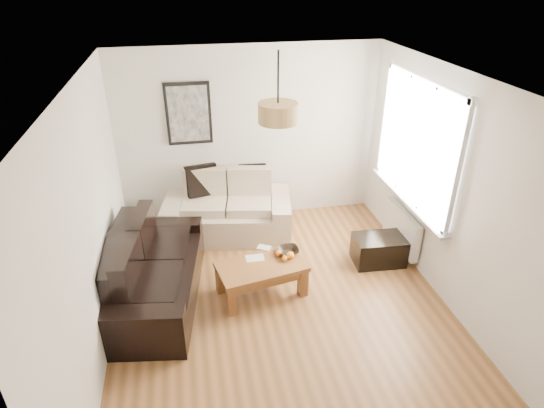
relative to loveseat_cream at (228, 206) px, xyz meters
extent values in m
plane|color=brown|center=(0.42, -1.78, -0.45)|extent=(4.50, 4.50, 0.00)
cube|color=white|center=(2.24, -0.98, -0.07)|extent=(0.10, 0.90, 0.52)
cylinder|color=tan|center=(0.42, -1.48, 1.78)|extent=(0.40, 0.40, 0.20)
cube|color=black|center=(1.87, -1.14, -0.26)|extent=(0.68, 0.46, 0.38)
cube|color=black|center=(-0.33, 0.22, 0.33)|extent=(0.47, 0.22, 0.45)
cube|color=black|center=(0.41, 0.22, 0.31)|extent=(0.41, 0.16, 0.40)
imported|color=black|center=(0.59, -1.31, 0.00)|extent=(0.26, 0.26, 0.06)
sphere|color=orange|center=(0.51, -1.45, 0.01)|extent=(0.08, 0.08, 0.07)
sphere|color=orange|center=(0.59, -1.41, 0.01)|extent=(0.11, 0.11, 0.09)
sphere|color=#D65C12|center=(0.46, -1.35, 0.01)|extent=(0.11, 0.11, 0.08)
cube|color=beige|center=(0.18, -1.33, -0.02)|extent=(0.22, 0.16, 0.01)
camera|label=1|loc=(-0.50, -5.75, 3.10)|focal=29.87mm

